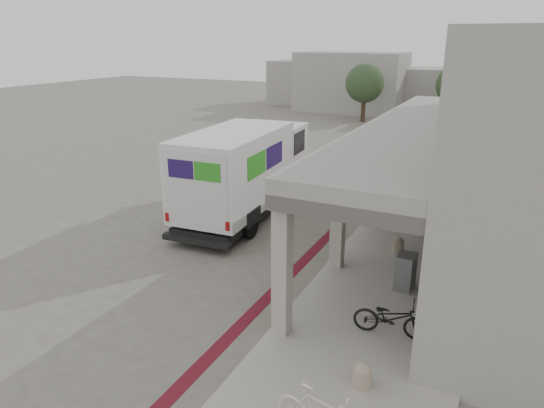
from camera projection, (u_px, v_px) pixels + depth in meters
The scene contains 13 objects.
ground at pixel (268, 262), 15.52m from camera, with size 120.00×120.00×0.00m, color #605A52.
bike_lane_stripe at pixel (320, 244), 16.80m from camera, with size 0.35×40.00×0.01m, color #5B121D.
sidewalk at pixel (394, 287), 13.83m from camera, with size 4.40×28.00×0.12m, color #A29B91.
transit_building at pixel (523, 150), 15.39m from camera, with size 7.60×17.00×7.00m.
distant_backdrop at pixel (409, 83), 46.29m from camera, with size 28.00×10.00×6.50m.
tree_left at pixel (365, 84), 40.34m from camera, with size 3.20×3.20×4.80m.
tree_mid at pixel (456, 85), 39.12m from camera, with size 3.20×3.20×4.80m.
fedex_truck at pixel (246, 169), 19.13m from camera, with size 3.13×8.47×3.55m.
bench at pixel (434, 277), 13.65m from camera, with size 0.76×1.71×0.39m.
bollard_near at pixel (362, 374), 9.71m from camera, with size 0.37×0.37×0.56m.
bollard_far at pixel (398, 245), 15.82m from camera, with size 0.36×0.36×0.54m.
utility_cabinet at pixel (406, 272), 13.45m from camera, with size 0.46×0.62×1.03m, color slate.
bicycle_black at pixel (391, 318), 11.34m from camera, with size 0.62×1.77×0.93m, color black.
Camera 1 is at (6.30, -12.58, 6.79)m, focal length 32.00 mm.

